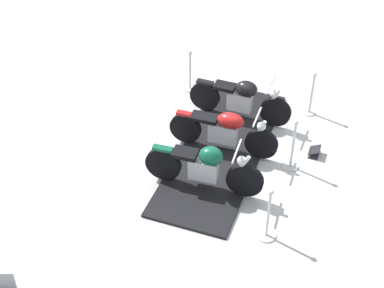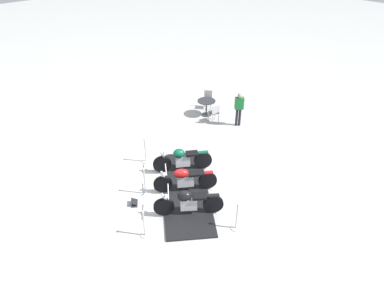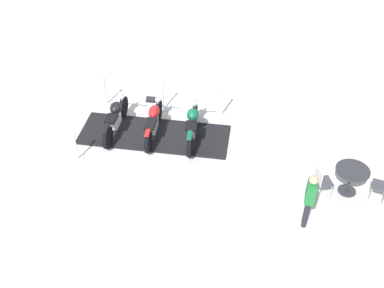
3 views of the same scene
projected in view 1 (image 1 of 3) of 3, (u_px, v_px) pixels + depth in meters
The scene contains 10 objects.
ground_plane at pixel (222, 151), 11.63m from camera, with size 80.00×80.00×0.00m, color silver.
display_platform at pixel (222, 150), 11.61m from camera, with size 4.57×1.59×0.06m, color black.
motorcycle_forest at pixel (205, 166), 10.40m from camera, with size 1.96×1.32×1.02m.
motorcycle_maroon at pixel (225, 130), 11.27m from camera, with size 1.90×1.37×0.97m.
motorcycle_black at pixel (241, 98), 12.14m from camera, with size 1.86×1.47×0.99m.
stanchion_right_rear at pixel (311, 99), 12.44m from camera, with size 0.29×0.29×1.04m.
stanchion_left_rear at pixel (190, 77), 13.23m from camera, with size 0.33×0.33×1.01m.
stanchion_right_front at pixel (267, 223), 9.62m from camera, with size 0.35×0.35×1.07m.
stanchion_right_mid at pixel (292, 153), 11.03m from camera, with size 0.34×0.34×1.12m.
info_placard at pixel (314, 152), 11.49m from camera, with size 0.35×0.38×0.19m.
Camera 1 is at (-3.09, -8.45, 7.39)m, focal length 53.12 mm.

